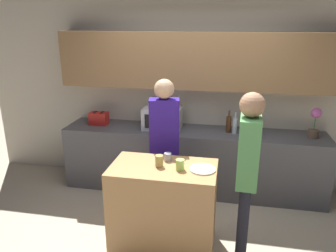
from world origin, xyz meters
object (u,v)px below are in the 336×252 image
object	(u,v)px
potted_plant	(315,123)
bottle_3	(252,127)
microwave	(162,118)
cup_0	(180,165)
plate_on_island	(203,169)
toaster	(99,118)
cup_2	(168,157)
bottle_0	(229,124)
bottle_1	(235,125)
cup_1	(159,161)
person_left	(247,165)
person_center	(164,138)
bottle_2	(244,124)

from	to	relation	value
potted_plant	bottle_3	world-z (taller)	potted_plant
microwave	cup_0	size ratio (longest dim) A/B	4.77
plate_on_island	cup_0	size ratio (longest dim) A/B	2.39
toaster	cup_2	xyz separation A→B (m)	(1.25, -1.19, -0.00)
bottle_0	bottle_1	xyz separation A→B (m)	(0.08, -0.03, -0.01)
cup_1	person_left	distance (m)	0.86
bottle_3	plate_on_island	distance (m)	1.35
plate_on_island	person_center	xyz separation A→B (m)	(-0.50, 0.57, 0.09)
bottle_1	cup_2	xyz separation A→B (m)	(-0.69, -1.16, -0.02)
cup_0	toaster	bearing A→B (deg)	135.63
bottle_1	plate_on_island	world-z (taller)	bottle_1
microwave	potted_plant	world-z (taller)	potted_plant
microwave	bottle_2	xyz separation A→B (m)	(1.11, 0.03, -0.03)
bottle_0	bottle_1	distance (m)	0.09
bottle_1	plate_on_island	size ratio (longest dim) A/B	1.12
potted_plant	bottle_3	bearing A→B (deg)	-173.01
person_left	plate_on_island	bearing A→B (deg)	87.66
toaster	bottle_3	size ratio (longest dim) A/B	0.84
bottle_1	cup_1	world-z (taller)	bottle_1
bottle_0	bottle_2	xyz separation A→B (m)	(0.20, 0.02, 0.00)
person_left	person_center	world-z (taller)	person_left
cup_2	person_center	world-z (taller)	person_center
toaster	bottle_2	size ratio (longest dim) A/B	0.81
bottle_2	cup_2	distance (m)	1.46
person_left	cup_2	bearing A→B (deg)	79.19
cup_2	cup_1	bearing A→B (deg)	-110.25
person_left	bottle_2	bearing A→B (deg)	2.43
potted_plant	cup_0	distance (m)	2.06
potted_plant	cup_2	xyz separation A→B (m)	(-1.69, -1.19, -0.11)
microwave	plate_on_island	bearing A→B (deg)	-62.94
toaster	bottle_2	xyz separation A→B (m)	(2.05, 0.03, 0.03)
bottle_3	person_center	size ratio (longest dim) A/B	0.18
microwave	person_center	world-z (taller)	person_center
microwave	cup_2	bearing A→B (deg)	-75.60
cup_1	person_left	xyz separation A→B (m)	(0.86, -0.04, 0.05)
plate_on_island	cup_1	bearing A→B (deg)	179.86
toaster	bottle_1	world-z (taller)	bottle_1
bottle_0	microwave	bearing A→B (deg)	-179.74
plate_on_island	bottle_3	bearing A→B (deg)	67.01
microwave	cup_0	bearing A→B (deg)	-71.34
potted_plant	bottle_3	size ratio (longest dim) A/B	1.27
microwave	cup_2	xyz separation A→B (m)	(0.30, -1.18, -0.06)
microwave	person_center	bearing A→B (deg)	-76.57
microwave	plate_on_island	distance (m)	1.51
bottle_1	potted_plant	bearing A→B (deg)	1.73
microwave	bottle_2	distance (m)	1.11
microwave	person_center	size ratio (longest dim) A/B	0.30
toaster	cup_1	world-z (taller)	toaster
cup_1	microwave	bearing A→B (deg)	100.47
potted_plant	bottle_0	xyz separation A→B (m)	(-1.08, 0.00, -0.08)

